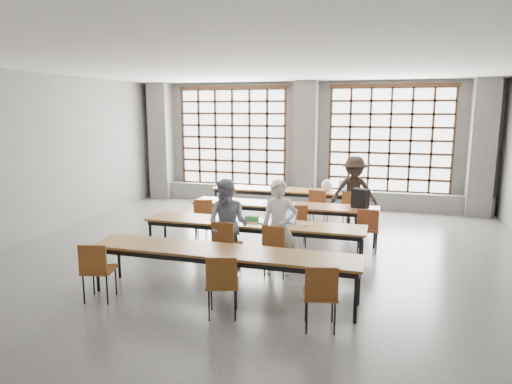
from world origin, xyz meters
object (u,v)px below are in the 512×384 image
at_px(desk_row_a, 291,192).
at_px(green_box, 252,218).
at_px(backpack, 360,198).
at_px(plastic_bag, 327,185).
at_px(student_back, 354,192).
at_px(desk_row_b, 283,207).
at_px(chair_front_right, 276,245).
at_px(chair_near_left, 97,266).
at_px(chair_near_right, 321,290).
at_px(desk_row_c, 253,226).
at_px(chair_near_mid, 222,280).
at_px(laptop_front, 286,220).
at_px(laptop_back, 346,189).
at_px(chair_back_left, 229,199).
at_px(student_male, 279,227).
at_px(red_pouch, 99,266).
at_px(desk_row_d, 223,254).
at_px(chair_mid_right, 368,226).
at_px(chair_mid_centre, 297,221).
at_px(chair_mid_left, 204,214).
at_px(chair_front_left, 225,241).
at_px(mouse, 305,225).
at_px(student_female, 228,225).
at_px(chair_back_mid, 318,204).
at_px(phone, 261,224).
at_px(chair_back_right, 352,206).

distance_m(desk_row_a, green_box, 3.41).
height_order(backpack, plastic_bag, backpack).
xyz_separation_m(student_back, backpack, (0.22, -1.23, 0.10)).
bearing_deg(student_back, desk_row_b, -152.17).
xyz_separation_m(desk_row_a, student_back, (1.60, -0.50, 0.17)).
relative_size(chair_front_right, chair_near_left, 1.00).
bearing_deg(chair_near_right, desk_row_c, 123.81).
height_order(desk_row_b, chair_front_right, chair_front_right).
bearing_deg(backpack, chair_near_mid, -86.69).
distance_m(desk_row_b, green_box, 1.64).
xyz_separation_m(laptop_front, laptop_back, (0.74, 3.49, 0.00)).
relative_size(desk_row_b, chair_back_left, 4.55).
bearing_deg(student_male, red_pouch, -156.31).
bearing_deg(desk_row_d, desk_row_a, 90.98).
relative_size(chair_back_left, chair_mid_right, 1.00).
relative_size(chair_mid_centre, student_back, 0.53).
xyz_separation_m(chair_back_left, chair_near_right, (3.03, -5.20, 0.00)).
bearing_deg(chair_near_right, chair_front_right, 119.84).
relative_size(desk_row_a, chair_mid_left, 4.55).
bearing_deg(chair_front_left, mouse, 25.88).
xyz_separation_m(laptop_back, backpack, (0.46, -1.84, 0.14)).
relative_size(chair_near_right, laptop_front, 1.92).
distance_m(desk_row_d, student_male, 1.33).
distance_m(chair_back_left, student_back, 3.04).
relative_size(desk_row_b, laptop_back, 10.36).
bearing_deg(desk_row_b, student_female, -102.15).
bearing_deg(plastic_bag, laptop_back, 7.46).
bearing_deg(chair_mid_left, chair_back_mid, 39.53).
xyz_separation_m(chair_mid_left, backpack, (3.18, 0.68, 0.39)).
height_order(chair_front_left, chair_near_right, same).
bearing_deg(mouse, chair_mid_right, 46.89).
xyz_separation_m(chair_near_right, phone, (-1.38, 2.24, 0.20)).
height_order(desk_row_b, red_pouch, desk_row_b).
bearing_deg(student_female, desk_row_b, 83.27).
relative_size(student_male, phone, 12.32).
distance_m(chair_back_mid, student_back, 0.87).
xyz_separation_m(desk_row_c, chair_front_left, (-0.31, -0.63, -0.13)).
height_order(chair_near_mid, student_female, student_female).
distance_m(chair_back_right, laptop_front, 2.93).
bearing_deg(student_male, chair_near_mid, -114.48).
xyz_separation_m(desk_row_b, backpack, (1.60, 0.05, 0.27)).
xyz_separation_m(desk_row_a, chair_back_left, (-1.42, -0.63, -0.13)).
bearing_deg(chair_back_left, chair_near_left, -91.87).
bearing_deg(chair_front_right, mouse, 58.97).
xyz_separation_m(chair_back_right, green_box, (-1.59, -2.78, 0.24)).
bearing_deg(desk_row_d, backpack, 63.49).
distance_m(desk_row_a, student_male, 4.04).
height_order(desk_row_a, chair_mid_centre, chair_mid_centre).
bearing_deg(student_back, phone, -129.07).
bearing_deg(chair_near_right, desk_row_a, 105.41).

